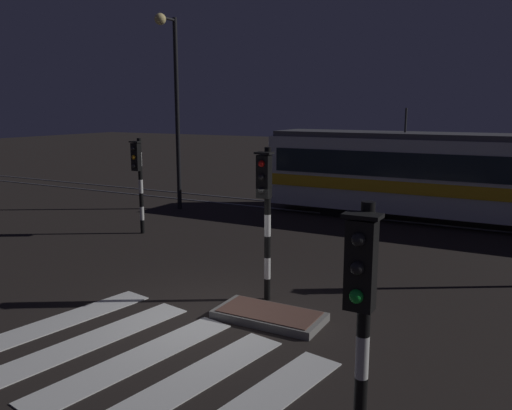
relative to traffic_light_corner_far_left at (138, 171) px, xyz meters
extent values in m
plane|color=black|center=(5.87, -4.88, -2.10)|extent=(120.00, 120.00, 0.00)
cube|color=#59595E|center=(5.87, 6.05, -2.08)|extent=(80.00, 0.12, 0.03)
cube|color=#59595E|center=(5.87, 7.49, -2.08)|extent=(80.00, 0.12, 0.03)
cube|color=silver|center=(3.48, -6.50, -2.09)|extent=(1.39, 4.04, 0.02)
cube|color=silver|center=(4.68, -6.71, -2.09)|extent=(1.39, 4.04, 0.02)
cube|color=silver|center=(5.87, -6.92, -2.09)|extent=(1.39, 4.04, 0.02)
cube|color=silver|center=(7.06, -7.14, -2.09)|extent=(1.39, 4.04, 0.02)
cube|color=slate|center=(7.06, -4.37, -2.02)|extent=(2.16, 1.06, 0.16)
cube|color=brown|center=(7.06, -4.37, -1.93)|extent=(1.94, 0.96, 0.02)
cylinder|color=black|center=(0.00, 0.09, -1.87)|extent=(0.14, 0.14, 0.45)
cylinder|color=white|center=(0.00, 0.09, -1.42)|extent=(0.14, 0.14, 0.45)
cylinder|color=black|center=(0.00, 0.09, -0.96)|extent=(0.14, 0.14, 0.45)
cylinder|color=white|center=(0.00, 0.09, -0.51)|extent=(0.14, 0.14, 0.45)
cylinder|color=black|center=(0.00, 0.09, -0.05)|extent=(0.14, 0.14, 0.45)
cylinder|color=white|center=(0.00, 0.09, 0.40)|extent=(0.14, 0.14, 0.45)
cylinder|color=black|center=(0.00, 0.09, 0.86)|extent=(0.14, 0.14, 0.45)
cube|color=black|center=(0.00, -0.08, 0.48)|extent=(0.28, 0.20, 0.90)
sphere|color=black|center=(0.00, -0.19, 0.76)|extent=(0.14, 0.14, 0.14)
sphere|color=orange|center=(0.00, -0.19, 0.48)|extent=(0.14, 0.14, 0.14)
sphere|color=black|center=(0.00, -0.19, 0.20)|extent=(0.14, 0.14, 0.14)
cube|color=black|center=(0.00, -0.08, 0.97)|extent=(0.36, 0.24, 0.04)
cylinder|color=black|center=(10.07, -8.17, -0.94)|extent=(0.14, 0.14, 0.47)
cylinder|color=white|center=(10.07, -8.17, -0.47)|extent=(0.14, 0.14, 0.47)
cylinder|color=black|center=(10.07, -8.17, -0.01)|extent=(0.14, 0.14, 0.47)
cylinder|color=white|center=(10.07, -8.17, 0.46)|extent=(0.14, 0.14, 0.47)
cylinder|color=black|center=(10.07, -8.17, 0.92)|extent=(0.14, 0.14, 0.47)
cube|color=black|center=(10.07, -8.34, 0.56)|extent=(0.28, 0.20, 0.90)
sphere|color=black|center=(10.07, -8.45, 0.84)|extent=(0.14, 0.14, 0.14)
sphere|color=black|center=(10.07, -8.45, 0.56)|extent=(0.14, 0.14, 0.14)
sphere|color=green|center=(10.07, -8.45, 0.28)|extent=(0.14, 0.14, 0.14)
cube|color=black|center=(10.07, -8.34, 1.05)|extent=(0.36, 0.24, 0.04)
cylinder|color=black|center=(6.51, -3.39, -1.86)|extent=(0.14, 0.14, 0.48)
cylinder|color=white|center=(6.51, -3.39, -1.38)|extent=(0.14, 0.14, 0.48)
cylinder|color=black|center=(6.51, -3.39, -0.90)|extent=(0.14, 0.14, 0.48)
cylinder|color=white|center=(6.51, -3.39, -0.43)|extent=(0.14, 0.14, 0.48)
cylinder|color=black|center=(6.51, -3.39, 0.05)|extent=(0.14, 0.14, 0.48)
cylinder|color=white|center=(6.51, -3.39, 0.53)|extent=(0.14, 0.14, 0.48)
cylinder|color=black|center=(6.51, -3.39, 1.01)|extent=(0.14, 0.14, 0.48)
cube|color=black|center=(6.51, -3.56, 0.65)|extent=(0.28, 0.20, 0.90)
sphere|color=red|center=(6.51, -3.67, 0.93)|extent=(0.14, 0.14, 0.14)
sphere|color=black|center=(6.51, -3.67, 0.65)|extent=(0.14, 0.14, 0.14)
sphere|color=black|center=(6.51, -3.67, 0.37)|extent=(0.14, 0.14, 0.14)
cube|color=black|center=(6.51, -3.56, 1.14)|extent=(0.36, 0.24, 0.04)
cylinder|color=black|center=(-1.54, 4.23, 1.72)|extent=(0.18, 0.18, 7.63)
cylinder|color=black|center=(-1.54, 3.78, 5.44)|extent=(0.10, 0.90, 0.10)
sphere|color=#F9E08C|center=(-1.54, 3.33, 5.36)|extent=(0.44, 0.44, 0.44)
cube|color=silver|center=(9.23, 6.77, -0.40)|extent=(14.50, 2.50, 2.70)
cube|color=yellow|center=(9.23, 5.50, -0.75)|extent=(14.21, 0.04, 0.44)
cube|color=yellow|center=(9.23, 8.04, -0.75)|extent=(14.21, 0.04, 0.44)
cube|color=black|center=(9.23, 5.51, 0.05)|extent=(13.78, 0.03, 0.90)
cube|color=#4C4C51|center=(9.23, 6.77, 1.05)|extent=(14.21, 2.30, 0.20)
cylinder|color=#262628|center=(7.05, 6.77, 1.55)|extent=(0.08, 0.08, 1.00)
cube|color=black|center=(5.24, 6.77, -1.92)|extent=(2.20, 2.00, 0.35)
camera|label=1|loc=(11.48, -13.08, 2.06)|focal=36.55mm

